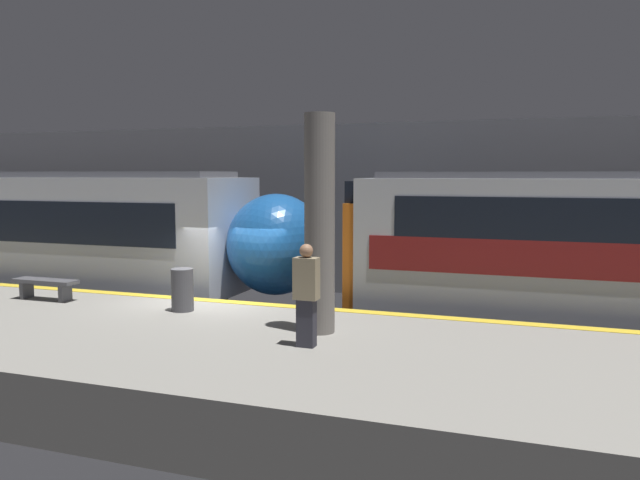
# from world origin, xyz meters

# --- Properties ---
(ground_plane) EXTENTS (120.00, 120.00, 0.00)m
(ground_plane) POSITION_xyz_m (0.00, 0.00, 0.00)
(ground_plane) COLOR black
(platform) EXTENTS (40.00, 5.44, 1.03)m
(platform) POSITION_xyz_m (0.00, -2.72, 0.51)
(platform) COLOR gray
(platform) RESTS_ON ground
(station_rear_barrier) EXTENTS (50.00, 0.15, 5.30)m
(station_rear_barrier) POSITION_xyz_m (0.00, 6.77, 2.65)
(station_rear_barrier) COLOR gray
(station_rear_barrier) RESTS_ON ground
(support_pillar_near) EXTENTS (0.52, 0.52, 3.74)m
(support_pillar_near) POSITION_xyz_m (3.11, -1.91, 2.89)
(support_pillar_near) COLOR slate
(support_pillar_near) RESTS_ON platform
(person_waiting) EXTENTS (0.38, 0.24, 1.64)m
(person_waiting) POSITION_xyz_m (3.22, -2.85, 1.88)
(person_waiting) COLOR #2D2D38
(person_waiting) RESTS_ON platform
(platform_bench) EXTENTS (1.50, 0.40, 0.45)m
(platform_bench) POSITION_xyz_m (-3.44, -1.25, 1.36)
(platform_bench) COLOR #4C4C51
(platform_bench) RESTS_ON platform
(trash_bin) EXTENTS (0.44, 0.44, 0.85)m
(trash_bin) POSITION_xyz_m (-0.03, -1.23, 1.44)
(trash_bin) COLOR #4C4C51
(trash_bin) RESTS_ON platform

